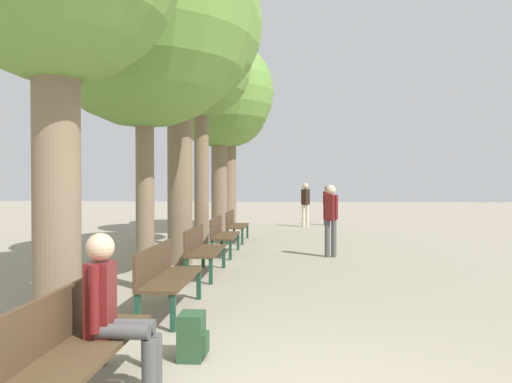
{
  "coord_description": "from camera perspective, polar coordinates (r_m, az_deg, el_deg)",
  "views": [
    {
      "loc": [
        0.11,
        -3.57,
        1.68
      ],
      "look_at": [
        -0.54,
        5.49,
        1.51
      ],
      "focal_mm": 35.0,
      "sensor_mm": 36.0,
      "label": 1
    }
  ],
  "objects": [
    {
      "name": "tree_row_3",
      "position": [
        13.11,
        -6.28,
        13.62
      ],
      "size": [
        2.54,
        2.54,
        5.89
      ],
      "color": "#7A664C",
      "rests_on": "ground_plane"
    },
    {
      "name": "tree_row_1",
      "position": [
        8.44,
        -12.65,
        19.16
      ],
      "size": [
        3.57,
        3.57,
        6.11
      ],
      "color": "#7A664C",
      "rests_on": "ground_plane"
    },
    {
      "name": "bench_row_2",
      "position": [
        9.1,
        -6.24,
        -6.34
      ],
      "size": [
        0.49,
        1.65,
        0.87
      ],
      "color": "#4C3823",
      "rests_on": "ground_plane"
    },
    {
      "name": "bench_row_1",
      "position": [
        6.57,
        -10.4,
        -9.2
      ],
      "size": [
        0.49,
        1.65,
        0.87
      ],
      "color": "#4C3823",
      "rests_on": "ground_plane"
    },
    {
      "name": "tree_row_5",
      "position": [
        18.53,
        -3.11,
        9.25
      ],
      "size": [
        2.9,
        2.9,
        5.88
      ],
      "color": "#7A664C",
      "rests_on": "ground_plane"
    },
    {
      "name": "pedestrian_far",
      "position": [
        11.33,
        8.53,
        -2.75
      ],
      "size": [
        0.33,
        0.28,
        1.63
      ],
      "color": "#4C4C4C",
      "rests_on": "ground_plane"
    },
    {
      "name": "tree_row_2",
      "position": [
        10.86,
        -8.74,
        17.94
      ],
      "size": [
        3.41,
        3.41,
        6.62
      ],
      "color": "#7A664C",
      "rests_on": "ground_plane"
    },
    {
      "name": "bench_row_4",
      "position": [
        14.25,
        -2.45,
        -3.67
      ],
      "size": [
        0.49,
        1.65,
        0.87
      ],
      "color": "#4C3823",
      "rests_on": "ground_plane"
    },
    {
      "name": "person_seated",
      "position": [
        4.18,
        -15.83,
        -12.73
      ],
      "size": [
        0.59,
        0.33,
        1.28
      ],
      "color": "#4C4C4C",
      "rests_on": "ground_plane"
    },
    {
      "name": "bench_row_0",
      "position": [
        4.16,
        -19.8,
        -15.3
      ],
      "size": [
        0.49,
        1.65,
        0.87
      ],
      "color": "#4C3823",
      "rests_on": "ground_plane"
    },
    {
      "name": "pedestrian_near",
      "position": [
        19.75,
        8.12,
        -1.27
      ],
      "size": [
        0.31,
        0.22,
        1.55
      ],
      "color": "#384260",
      "rests_on": "ground_plane"
    },
    {
      "name": "tree_row_4",
      "position": [
        16.12,
        -4.24,
        11.03
      ],
      "size": [
        3.46,
        3.46,
        6.27
      ],
      "color": "#7A664C",
      "rests_on": "ground_plane"
    },
    {
      "name": "pedestrian_mid",
      "position": [
        18.95,
        5.68,
        -1.17
      ],
      "size": [
        0.34,
        0.3,
        1.66
      ],
      "color": "beige",
      "rests_on": "ground_plane"
    },
    {
      "name": "backpack",
      "position": [
        4.96,
        -7.29,
        -16.11
      ],
      "size": [
        0.27,
        0.3,
        0.44
      ],
      "color": "#284C2D",
      "rests_on": "ground_plane"
    },
    {
      "name": "bench_row_3",
      "position": [
        11.66,
        -3.93,
        -4.71
      ],
      "size": [
        0.49,
        1.65,
        0.87
      ],
      "color": "#4C3823",
      "rests_on": "ground_plane"
    }
  ]
}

